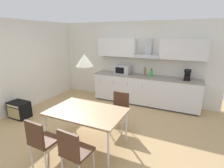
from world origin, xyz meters
TOP-DOWN VIEW (x-y plane):
  - ground_plane at (0.00, 0.00)m, footprint 7.20×7.20m
  - wall_back at (0.00, 2.45)m, footprint 5.76×0.10m
  - wall_left at (-2.45, 0.00)m, footprint 0.10×5.76m
  - kitchen_counter at (0.71, 2.09)m, footprint 3.30×0.64m
  - backsplash_tile at (0.71, 2.39)m, footprint 3.28×0.02m
  - upper_wall_cabinets at (0.71, 2.23)m, footprint 3.28×0.40m
  - microwave at (-0.04, 2.09)m, footprint 0.48×0.35m
  - coffee_maker at (1.90, 2.12)m, footprint 0.18×0.19m
  - bottle_brown at (0.68, 2.13)m, footprint 0.06×0.06m
  - bottle_green at (0.89, 2.07)m, footprint 0.08×0.08m
  - dining_table at (0.25, -0.51)m, footprint 1.46×0.95m
  - chair_near_right at (0.58, -1.36)m, footprint 0.43×0.43m
  - chair_near_left at (-0.08, -1.36)m, footprint 0.42×0.42m
  - chair_far_right at (0.58, 0.35)m, footprint 0.40×0.40m
  - guitar_amp at (-2.05, -0.28)m, footprint 0.52×0.37m
  - pendant_lamp at (0.25, -0.51)m, footprint 0.32×0.32m

SIDE VIEW (x-z plane):
  - ground_plane at x=0.00m, z-range -0.02..0.00m
  - guitar_amp at x=-2.05m, z-range 0.00..0.44m
  - kitchen_counter at x=0.71m, z-range 0.00..0.92m
  - chair_near_right at x=0.58m, z-range 0.10..0.97m
  - chair_near_left at x=-0.08m, z-range 0.10..0.97m
  - chair_far_right at x=0.58m, z-range 0.10..0.97m
  - dining_table at x=0.25m, z-range 0.32..1.06m
  - bottle_green at x=0.89m, z-range 0.90..1.15m
  - bottle_brown at x=0.68m, z-range 0.90..1.18m
  - microwave at x=-0.04m, z-range 0.92..1.20m
  - coffee_maker at x=1.90m, z-range 0.92..1.22m
  - backsplash_tile at x=0.71m, z-range 0.92..1.40m
  - wall_back at x=0.00m, z-range 0.00..2.56m
  - wall_left at x=-2.45m, z-range 0.00..2.56m
  - pendant_lamp at x=0.25m, z-range 1.60..1.82m
  - upper_wall_cabinets at x=0.71m, z-range 1.45..2.03m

